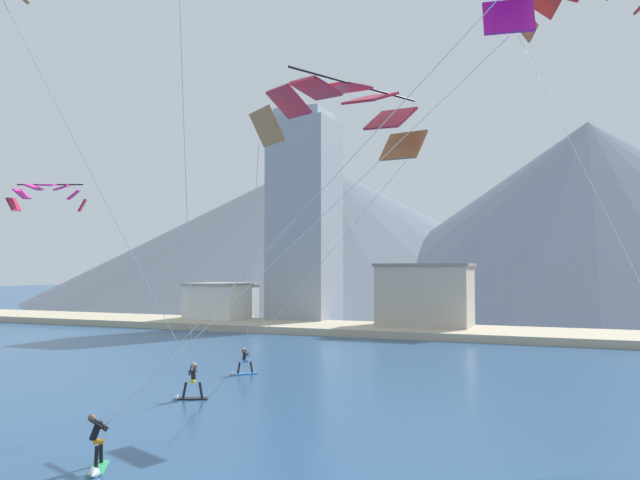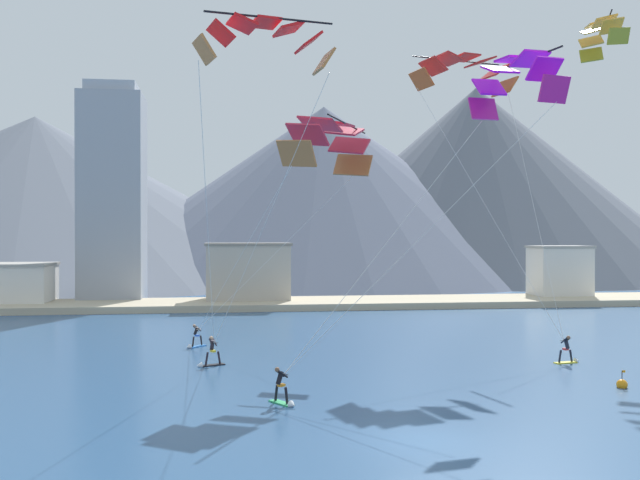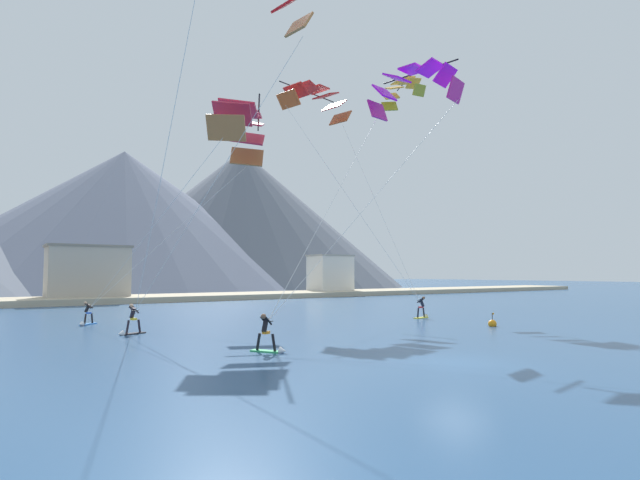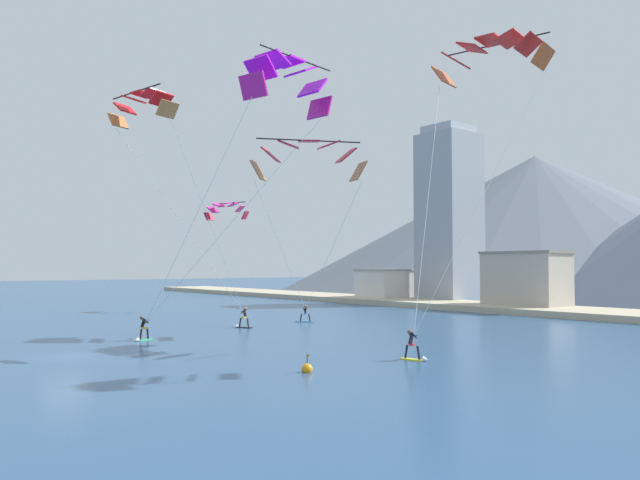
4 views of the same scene
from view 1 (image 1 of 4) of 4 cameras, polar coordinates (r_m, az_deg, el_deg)
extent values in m
cube|color=#33B266|center=(22.10, -19.60, -19.05)|extent=(1.13, 1.46, 0.07)
cylinder|color=black|center=(22.36, -19.39, -17.75)|extent=(0.24, 0.28, 0.77)
cylinder|color=black|center=(21.61, -19.77, -18.29)|extent=(0.24, 0.28, 0.77)
cube|color=orange|center=(21.88, -19.56, -16.96)|extent=(0.40, 0.38, 0.12)
cylinder|color=black|center=(21.81, -19.80, -16.07)|extent=(0.48, 0.42, 0.65)
cylinder|color=black|center=(21.87, -19.46, -15.54)|extent=(0.51, 0.36, 0.42)
cylinder|color=black|center=(21.63, -19.58, -15.69)|extent=(0.51, 0.36, 0.42)
cylinder|color=black|center=(21.73, -19.04, -15.72)|extent=(0.30, 0.46, 0.03)
sphere|color=brown|center=(21.75, -20.17, -15.02)|extent=(0.23, 0.23, 0.23)
cone|color=white|center=(21.26, -20.03, -19.53)|extent=(0.46, 0.44, 0.36)
cube|color=#337FDB|center=(38.68, -6.86, -12.05)|extent=(1.29, 1.37, 0.07)
cylinder|color=black|center=(38.75, -6.30, -11.47)|extent=(0.24, 0.25, 0.69)
cylinder|color=black|center=(38.49, -7.43, -11.53)|extent=(0.24, 0.25, 0.69)
cube|color=blue|center=(38.56, -6.86, -10.94)|extent=(0.37, 0.36, 0.12)
cylinder|color=black|center=(38.62, -6.91, -10.45)|extent=(0.46, 0.44, 0.59)
cylinder|color=black|center=(38.54, -6.70, -10.22)|extent=(0.42, 0.39, 0.38)
cylinder|color=black|center=(38.47, -7.02, -10.23)|extent=(0.42, 0.39, 0.38)
cylinder|color=black|center=(38.34, -6.77, -10.30)|extent=(0.37, 0.41, 0.03)
sphere|color=tan|center=(38.74, -6.99, -9.91)|extent=(0.21, 0.21, 0.21)
cone|color=white|center=(38.40, -8.12, -12.02)|extent=(0.47, 0.46, 0.36)
cube|color=black|center=(31.89, -11.57, -14.02)|extent=(1.50, 0.98, 0.07)
cylinder|color=#231E28|center=(31.74, -10.84, -13.32)|extent=(0.29, 0.22, 0.77)
cylinder|color=#231E28|center=(31.88, -12.28, -13.26)|extent=(0.29, 0.22, 0.77)
cube|color=yellow|center=(31.74, -11.55, -12.54)|extent=(0.36, 0.40, 0.12)
cylinder|color=#231E28|center=(31.77, -11.51, -11.89)|extent=(0.38, 0.49, 0.66)
cylinder|color=#231E28|center=(31.63, -11.31, -11.60)|extent=(0.30, 0.54, 0.42)
cylinder|color=#231E28|center=(31.67, -11.77, -11.58)|extent=(0.30, 0.54, 0.42)
cylinder|color=black|center=(31.48, -11.60, -11.70)|extent=(0.49, 0.24, 0.03)
sphere|color=tan|center=(31.86, -11.46, -11.14)|extent=(0.24, 0.24, 0.24)
cone|color=white|center=(32.04, -13.14, -13.83)|extent=(0.42, 0.45, 0.36)
cube|color=#BD1B8A|center=(23.81, 16.85, 18.96)|extent=(1.80, 0.87, 1.35)
cylinder|color=silver|center=(20.72, -0.35, 1.67)|extent=(11.95, 6.29, 13.07)
cylinder|color=silver|center=(17.65, -1.79, 2.45)|extent=(13.51, 0.24, 13.07)
cube|color=#AD6634|center=(32.26, 7.59, 8.54)|extent=(2.70, 1.88, 1.68)
cube|color=red|center=(31.76, 6.41, 10.95)|extent=(2.90, 2.30, 1.46)
cube|color=red|center=(31.07, 4.55, 12.78)|extent=(2.99, 2.61, 1.05)
cube|color=red|center=(30.24, 2.18, 13.75)|extent=(2.97, 2.77, 0.51)
cube|color=red|center=(29.38, -0.44, 13.68)|extent=(2.86, 2.81, 1.05)
cube|color=red|center=(28.61, -2.93, 12.49)|extent=(2.64, 2.70, 1.46)
cube|color=#AD6634|center=(28.02, -4.92, 10.26)|extent=(2.34, 2.42, 1.68)
cylinder|color=black|center=(29.32, 3.44, 13.93)|extent=(3.65, 7.20, 0.10)
cylinder|color=silver|center=(34.69, -0.03, -2.31)|extent=(10.57, 2.34, 10.65)
cylinder|color=silver|center=(32.64, -6.29, -2.26)|extent=(5.71, 9.19, 10.65)
cube|color=#BD4F21|center=(36.55, 18.24, 18.29)|extent=(1.46, 2.50, 1.31)
cube|color=red|center=(37.10, 19.82, 19.72)|extent=(1.77, 2.57, 1.01)
cylinder|color=silver|center=(29.28, 23.53, 4.81)|extent=(6.58, 9.93, 17.36)
cylinder|color=silver|center=(25.77, -12.07, 2.18)|extent=(5.63, 9.35, 14.24)
cylinder|color=silver|center=(27.01, -18.37, 2.03)|extent=(0.54, 10.90, 14.24)
cube|color=#B21732|center=(51.33, -26.22, 2.94)|extent=(1.02, 1.52, 1.07)
cube|color=#EA2598|center=(51.11, -25.59, 3.83)|extent=(1.30, 1.64, 0.94)
cube|color=#EA2598|center=(50.84, -24.69, 4.42)|extent=(1.49, 1.68, 0.68)
cube|color=#EA2598|center=(50.57, -23.63, 4.64)|extent=(1.58, 1.69, 0.33)
cube|color=#EA2598|center=(50.33, -22.55, 4.45)|extent=(1.60, 1.64, 0.68)
cube|color=#EA2598|center=(50.14, -21.60, 3.87)|extent=(1.52, 1.52, 0.94)
cube|color=#B21732|center=(50.05, -20.90, 2.98)|extent=(1.33, 1.36, 1.07)
cylinder|color=black|center=(51.16, -23.45, 4.67)|extent=(4.67, 1.92, 0.10)
cube|color=#BCAD8E|center=(61.27, 13.71, -8.25)|extent=(180.00, 10.00, 0.70)
cube|color=silver|center=(73.94, -9.00, -5.86)|extent=(6.28, 6.95, 4.50)
cube|color=#9D9992|center=(73.85, -8.99, -4.00)|extent=(6.53, 7.23, 0.30)
cube|color=#B7AD9E|center=(63.68, 9.58, -5.40)|extent=(9.08, 5.19, 6.65)
cube|color=gray|center=(63.61, 9.55, -2.27)|extent=(9.44, 5.40, 0.30)
cube|color=#999EA8|center=(73.02, -1.41, 1.64)|extent=(7.00, 7.00, 23.79)
cube|color=#A8ADB9|center=(75.02, -1.39, 11.20)|extent=(5.60, 5.60, 1.20)
cone|color=slate|center=(119.32, 23.42, 2.26)|extent=(93.85, 93.85, 32.53)
cone|color=slate|center=(134.36, -0.55, 0.99)|extent=(114.66, 114.66, 30.21)
camera|label=2|loc=(23.97, -113.14, 4.84)|focal=40.00mm
camera|label=3|loc=(25.36, -77.89, -6.78)|focal=28.00mm
camera|label=4|loc=(28.25, 115.68, -0.96)|focal=35.00mm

